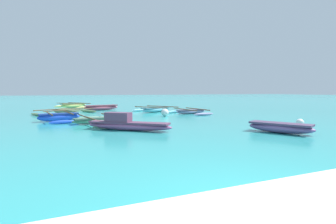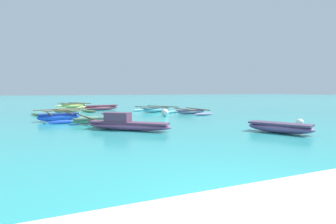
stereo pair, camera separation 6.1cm
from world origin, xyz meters
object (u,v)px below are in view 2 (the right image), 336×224
object	(u,v)px
moored_boat_7	(59,117)
mooring_buoy_2	(300,123)
moored_boat_6	(191,111)
moored_boat_5	(74,105)
moored_boat_0	(65,112)
moored_boat_4	(156,109)
moored_boat_1	(126,124)
moored_boat_2	(101,120)
mooring_buoy_0	(165,112)
moored_boat_3	(101,107)
moored_boat_8	(280,127)

from	to	relation	value
moored_boat_7	mooring_buoy_2	size ratio (longest dim) A/B	8.46
moored_boat_6	moored_boat_5	bearing A→B (deg)	119.94
moored_boat_0	moored_boat_4	size ratio (longest dim) A/B	1.11
moored_boat_4	moored_boat_7	distance (m)	8.79
moored_boat_7	moored_boat_6	bearing A→B (deg)	0.89
moored_boat_1	moored_boat_0	bearing A→B (deg)	142.96
moored_boat_2	mooring_buoy_2	xyz separation A→B (m)	(8.84, -5.34, 0.02)
mooring_buoy_0	moored_boat_1	bearing A→B (deg)	-127.26
mooring_buoy_2	moored_boat_7	bearing A→B (deg)	146.21
moored_boat_5	mooring_buoy_0	size ratio (longest dim) A/B	8.73
moored_boat_4	moored_boat_5	distance (m)	11.15
moored_boat_1	mooring_buoy_2	size ratio (longest dim) A/B	9.04
moored_boat_5	mooring_buoy_2	bearing A→B (deg)	-98.91
moored_boat_2	moored_boat_3	bearing A→B (deg)	72.59
moored_boat_1	moored_boat_4	xyz separation A→B (m)	(4.94, 9.28, -0.06)
moored_boat_1	moored_boat_5	world-z (taller)	moored_boat_1
moored_boat_5	moored_boat_6	bearing A→B (deg)	-89.61
moored_boat_8	moored_boat_1	bearing A→B (deg)	-146.57
moored_boat_0	moored_boat_3	size ratio (longest dim) A/B	1.45
mooring_buoy_2	moored_boat_0	bearing A→B (deg)	130.12
moored_boat_5	moored_boat_8	bearing A→B (deg)	-105.46
moored_boat_2	moored_boat_7	distance (m)	2.92
moored_boat_1	moored_boat_3	size ratio (longest dim) A/B	1.05
moored_boat_2	mooring_buoy_0	bearing A→B (deg)	17.84
moored_boat_6	mooring_buoy_2	bearing A→B (deg)	-84.54
moored_boat_3	moored_boat_4	size ratio (longest dim) A/B	0.77
moored_boat_5	mooring_buoy_2	distance (m)	22.88
moored_boat_2	moored_boat_8	bearing A→B (deg)	-53.19
moored_boat_0	mooring_buoy_0	bearing A→B (deg)	23.75
moored_boat_7	moored_boat_2	bearing A→B (deg)	-51.17
moored_boat_1	mooring_buoy_2	bearing A→B (deg)	24.81
moored_boat_2	mooring_buoy_2	world-z (taller)	mooring_buoy_2
moored_boat_4	mooring_buoy_2	bearing A→B (deg)	-104.54
moored_boat_2	moored_boat_4	world-z (taller)	moored_boat_4
moored_boat_0	moored_boat_2	bearing A→B (deg)	-17.07
moored_boat_0	moored_boat_6	bearing A→B (deg)	38.50
moored_boat_7	moored_boat_4	bearing A→B (deg)	20.72
moored_boat_4	moored_boat_6	bearing A→B (deg)	-85.76
moored_boat_6	moored_boat_8	xyz separation A→B (m)	(-1.03, -9.87, 0.06)
moored_boat_0	moored_boat_6	size ratio (longest dim) A/B	1.30
moored_boat_1	moored_boat_8	size ratio (longest dim) A/B	1.29
moored_boat_0	moored_boat_8	world-z (taller)	moored_boat_8
moored_boat_2	moored_boat_8	distance (m)	9.07
moored_boat_4	mooring_buoy_2	world-z (taller)	moored_boat_4
moored_boat_1	moored_boat_7	xyz separation A→B (m)	(-2.78, 5.07, -0.03)
moored_boat_0	moored_boat_5	world-z (taller)	moored_boat_5
moored_boat_2	mooring_buoy_2	distance (m)	10.33
moored_boat_0	mooring_buoy_2	world-z (taller)	mooring_buoy_2
moored_boat_8	mooring_buoy_0	xyz separation A→B (m)	(-1.65, 8.75, 0.03)
mooring_buoy_2	mooring_buoy_0	bearing A→B (deg)	117.75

